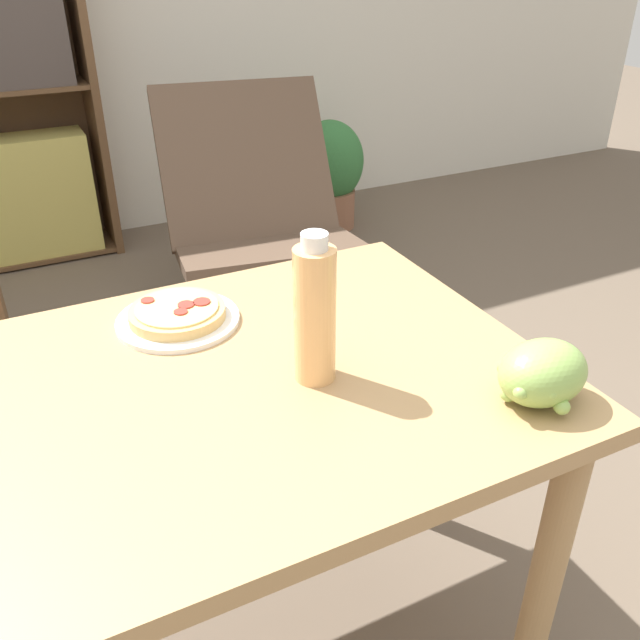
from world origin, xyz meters
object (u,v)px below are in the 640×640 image
object	(u,v)px
drink_bottle	(315,313)
potted_plant_floor	(329,173)
pizza_on_plate	(178,316)
lounge_chair_far	(259,255)
grape_bunch	(543,373)
bookshelf	(4,105)

from	to	relation	value
drink_bottle	potted_plant_floor	distance (m)	2.56
pizza_on_plate	lounge_chair_far	size ratio (longest dim) A/B	0.26
pizza_on_plate	potted_plant_floor	world-z (taller)	pizza_on_plate
grape_bunch	potted_plant_floor	world-z (taller)	grape_bunch
drink_bottle	lounge_chair_far	world-z (taller)	drink_bottle
lounge_chair_far	potted_plant_floor	world-z (taller)	lounge_chair_far
grape_bunch	drink_bottle	distance (m)	0.36
lounge_chair_far	bookshelf	size ratio (longest dim) A/B	0.56
potted_plant_floor	lounge_chair_far	bearing A→B (deg)	-132.03
drink_bottle	potted_plant_floor	bearing A→B (deg)	62.24
pizza_on_plate	lounge_chair_far	bearing A→B (deg)	62.16
grape_bunch	lounge_chair_far	distance (m)	1.73
bookshelf	potted_plant_floor	world-z (taller)	bookshelf
grape_bunch	pizza_on_plate	bearing A→B (deg)	131.67
lounge_chair_far	bookshelf	distance (m)	1.37
pizza_on_plate	potted_plant_floor	xyz separation A→B (m)	(1.32, 1.94, -0.46)
grape_bunch	bookshelf	size ratio (longest dim) A/B	0.09
lounge_chair_far	bookshelf	xyz separation A→B (m)	(-0.75, 1.06, 0.43)
grape_bunch	bookshelf	world-z (taller)	bookshelf
pizza_on_plate	grape_bunch	distance (m)	0.66
grape_bunch	bookshelf	bearing A→B (deg)	102.03
pizza_on_plate	drink_bottle	world-z (taller)	drink_bottle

